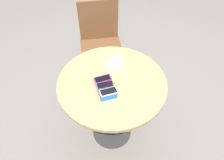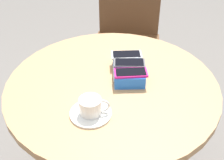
{
  "view_description": "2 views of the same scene",
  "coord_description": "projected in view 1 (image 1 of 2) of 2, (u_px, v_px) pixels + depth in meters",
  "views": [
    {
      "loc": [
        -1.0,
        0.49,
        2.04
      ],
      "look_at": [
        0.0,
        0.0,
        0.79
      ],
      "focal_mm": 35.0,
      "sensor_mm": 36.0,
      "label": 1
    },
    {
      "loc": [
        0.97,
        -0.18,
        1.53
      ],
      "look_at": [
        0.0,
        0.0,
        0.79
      ],
      "focal_mm": 50.0,
      "sensor_mm": 36.0,
      "label": 2
    }
  ],
  "objects": [
    {
      "name": "ground_plane",
      "position": [
        112.0,
        131.0,
        2.26
      ],
      "size": [
        8.0,
        8.0,
        0.0
      ],
      "primitive_type": "plane",
      "color": "slate"
    },
    {
      "name": "round_table",
      "position": [
        112.0,
        93.0,
        1.79
      ],
      "size": [
        0.85,
        0.85,
        0.77
      ],
      "color": "#2D2D2D",
      "rests_on": "ground_plane"
    },
    {
      "name": "phone_box",
      "position": [
        106.0,
        88.0,
        1.62
      ],
      "size": [
        0.22,
        0.15,
        0.05
      ],
      "color": "blue",
      "rests_on": "round_table"
    },
    {
      "name": "phone_white",
      "position": [
        109.0,
        92.0,
        1.55
      ],
      "size": [
        0.08,
        0.13,
        0.01
      ],
      "color": "silver",
      "rests_on": "phone_box"
    },
    {
      "name": "phone_gray",
      "position": [
        105.0,
        85.0,
        1.59
      ],
      "size": [
        0.09,
        0.14,
        0.01
      ],
      "color": "#515156",
      "rests_on": "phone_box"
    },
    {
      "name": "phone_magenta",
      "position": [
        103.0,
        79.0,
        1.63
      ],
      "size": [
        0.07,
        0.13,
        0.01
      ],
      "color": "#D11975",
      "rests_on": "phone_box"
    },
    {
      "name": "saucer",
      "position": [
        115.0,
        64.0,
        1.81
      ],
      "size": [
        0.15,
        0.15,
        0.01
      ],
      "primitive_type": "cylinder",
      "color": "white",
      "rests_on": "round_table"
    },
    {
      "name": "coffee_cup",
      "position": [
        115.0,
        61.0,
        1.78
      ],
      "size": [
        0.08,
        0.11,
        0.06
      ],
      "color": "white",
      "rests_on": "saucer"
    },
    {
      "name": "chair_far_side",
      "position": [
        101.0,
        43.0,
        2.45
      ],
      "size": [
        0.57,
        0.57,
        0.93
      ],
      "color": "brown",
      "rests_on": "ground_plane"
    }
  ]
}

